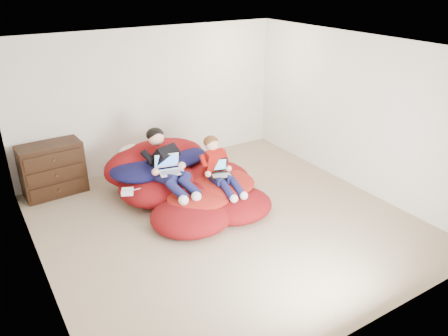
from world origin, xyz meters
The scene contains 9 objects.
room_shell centered at (0.00, 0.00, 0.22)m, with size 5.10×5.10×2.77m.
dresser centered at (-1.90, 2.24, 0.43)m, with size 0.99×0.57×0.87m.
beanbag_pile centered at (-0.17, 0.96, 0.26)m, with size 2.22×2.43×0.86m.
cream_pillow centered at (-0.71, 1.77, 0.62)m, with size 0.47×0.30×0.30m, color beige.
older_boy centered at (-0.45, 1.00, 0.70)m, with size 0.49×1.34×0.79m.
younger_boy centered at (0.21, 0.55, 0.65)m, with size 0.33×0.97×0.76m.
laptop_white centered at (-0.45, 0.89, 0.65)m, with size 0.41×0.41×0.26m.
laptop_black centered at (0.21, 0.53, 0.57)m, with size 0.39×0.38×0.24m.
power_adapter centered at (-1.14, 0.88, 0.42)m, with size 0.17×0.17×0.06m, color white.
Camera 1 is at (-2.92, -4.65, 3.39)m, focal length 35.00 mm.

